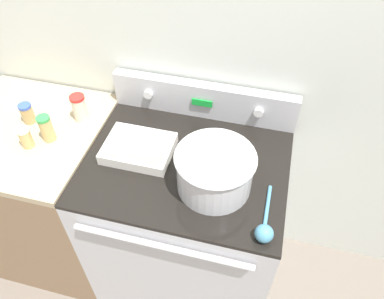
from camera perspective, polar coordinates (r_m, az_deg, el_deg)
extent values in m
cube|color=silver|center=(1.55, 2.53, 16.24)|extent=(8.00, 0.05, 2.50)
cube|color=#BCBCC1|center=(1.87, -0.73, -11.47)|extent=(0.81, 0.65, 0.90)
cube|color=black|center=(1.50, -0.89, -2.12)|extent=(0.81, 0.65, 0.02)
cylinder|color=silver|center=(1.37, -4.70, -14.51)|extent=(0.66, 0.02, 0.02)
cube|color=#BCBCC1|center=(1.65, 1.79, 7.56)|extent=(0.81, 0.05, 0.16)
cylinder|color=white|center=(1.67, -6.70, 8.32)|extent=(0.04, 0.02, 0.04)
cylinder|color=white|center=(1.59, 10.10, 5.57)|extent=(0.04, 0.02, 0.04)
cube|color=green|center=(1.62, 1.53, 7.10)|extent=(0.09, 0.01, 0.03)
cube|color=#896B4C|center=(2.10, -20.40, -6.58)|extent=(0.64, 0.65, 0.90)
cube|color=tan|center=(1.78, -24.18, 2.56)|extent=(0.64, 0.65, 0.03)
cylinder|color=silver|center=(1.36, 3.47, -3.35)|extent=(0.28, 0.28, 0.16)
torus|color=silver|center=(1.30, 3.61, -1.18)|extent=(0.29, 0.29, 0.01)
cylinder|color=beige|center=(1.31, 3.59, -1.56)|extent=(0.25, 0.25, 0.02)
cube|color=silver|center=(1.53, -8.12, 0.18)|extent=(0.27, 0.21, 0.05)
cube|color=#B2894C|center=(1.52, -8.16, 0.45)|extent=(0.24, 0.18, 0.03)
cylinder|color=teal|center=(1.37, 11.34, -9.12)|extent=(0.01, 0.22, 0.01)
sphere|color=teal|center=(1.28, 10.93, -12.46)|extent=(0.06, 0.06, 0.06)
cylinder|color=beige|center=(1.69, -16.72, 5.95)|extent=(0.06, 0.06, 0.11)
cylinder|color=red|center=(1.66, -17.16, 7.57)|extent=(0.06, 0.06, 0.01)
cylinder|color=tan|center=(1.64, -21.23, 2.86)|extent=(0.05, 0.05, 0.11)
cylinder|color=green|center=(1.60, -21.80, 4.41)|extent=(0.05, 0.05, 0.01)
cylinder|color=tan|center=(1.65, -23.97, 1.53)|extent=(0.05, 0.05, 0.08)
cylinder|color=white|center=(1.62, -24.46, 2.69)|extent=(0.05, 0.05, 0.01)
cylinder|color=tan|center=(1.77, -23.75, 4.92)|extent=(0.05, 0.05, 0.08)
cylinder|color=#3856B7|center=(1.74, -24.20, 6.06)|extent=(0.05, 0.05, 0.01)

